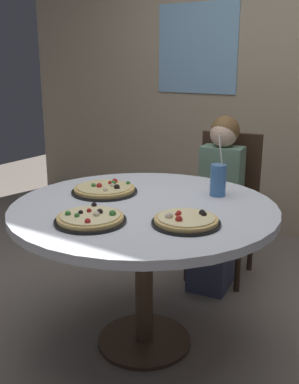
% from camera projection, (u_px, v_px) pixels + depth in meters
% --- Properties ---
extents(ground_plane, '(8.00, 8.00, 0.00)m').
position_uv_depth(ground_plane, '(144.00, 341.00, 2.37)').
color(ground_plane, slate).
extents(wall_with_window, '(5.20, 0.14, 2.90)m').
position_uv_depth(wall_with_window, '(282.00, 55.00, 3.54)').
color(wall_with_window, tan).
rests_on(wall_with_window, ground_plane).
extents(dining_table, '(1.27, 1.27, 0.75)m').
position_uv_depth(dining_table, '(144.00, 223.00, 2.19)').
color(dining_table, silver).
rests_on(dining_table, ground_plane).
extents(chair_wooden, '(0.45, 0.45, 0.95)m').
position_uv_depth(chair_wooden, '(226.00, 197.00, 3.04)').
color(chair_wooden, '#382619').
rests_on(chair_wooden, ground_plane).
extents(diner_child, '(0.30, 0.43, 1.08)m').
position_uv_depth(diner_child, '(217.00, 212.00, 2.89)').
color(diner_child, '#3F4766').
rests_on(diner_child, ground_plane).
extents(pizza_veggie, '(0.29, 0.29, 0.05)m').
position_uv_depth(pizza_veggie, '(186.00, 221.00, 1.90)').
color(pizza_veggie, black).
rests_on(pizza_veggie, dining_table).
extents(pizza_cheese, '(0.34, 0.34, 0.05)m').
position_uv_depth(pizza_cheese, '(105.00, 189.00, 2.35)').
color(pizza_cheese, black).
rests_on(pizza_cheese, dining_table).
extents(pizza_pepperoni, '(0.31, 0.31, 0.05)m').
position_uv_depth(pizza_pepperoni, '(90.00, 218.00, 1.92)').
color(pizza_pepperoni, black).
rests_on(pizza_pepperoni, dining_table).
extents(soda_cup, '(0.08, 0.08, 0.31)m').
position_uv_depth(soda_cup, '(218.00, 180.00, 2.29)').
color(soda_cup, '#3F72B2').
rests_on(soda_cup, dining_table).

